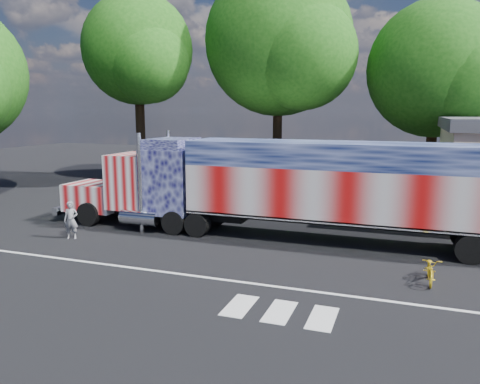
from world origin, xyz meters
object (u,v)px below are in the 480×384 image
(woman, at_px, (71,220))
(tree_nw_a, at_px, (139,50))
(coach_bus, at_px, (267,170))
(tree_n_mid, at_px, (281,42))
(semi_truck, at_px, (289,185))
(bicycle, at_px, (430,269))
(tree_ne_a, at_px, (439,70))

(woman, xyz_separation_m, tree_nw_a, (-5.58, 15.13, 9.18))
(coach_bus, xyz_separation_m, woman, (-5.30, -12.38, -0.98))
(coach_bus, relative_size, tree_nw_a, 0.85)
(tree_n_mid, bearing_deg, coach_bus, -81.62)
(woman, bearing_deg, semi_truck, -2.50)
(tree_nw_a, bearing_deg, coach_bus, -14.15)
(bicycle, relative_size, tree_n_mid, 0.11)
(coach_bus, relative_size, tree_n_mid, 0.75)
(bicycle, xyz_separation_m, tree_n_mid, (-10.29, 19.00, 10.12))
(coach_bus, xyz_separation_m, tree_n_mid, (-0.92, 6.24, 8.75))
(coach_bus, bearing_deg, woman, -113.17)
(coach_bus, distance_m, tree_n_mid, 10.79)
(woman, xyz_separation_m, tree_ne_a, (15.40, 19.40, 7.50))
(woman, bearing_deg, tree_ne_a, 28.50)
(coach_bus, xyz_separation_m, bicycle, (9.37, -12.76, -1.37))
(semi_truck, bearing_deg, tree_nw_a, 141.02)
(tree_ne_a, distance_m, tree_n_mid, 11.27)
(semi_truck, xyz_separation_m, tree_ne_a, (6.44, 16.04, 5.97))
(woman, distance_m, tree_nw_a, 18.55)
(coach_bus, relative_size, bicycle, 7.10)
(semi_truck, xyz_separation_m, tree_n_mid, (-4.58, 15.26, 8.20))
(woman, height_order, tree_ne_a, tree_ne_a)
(coach_bus, xyz_separation_m, tree_ne_a, (10.10, 7.02, 6.52))
(tree_nw_a, distance_m, tree_ne_a, 21.48)
(tree_n_mid, bearing_deg, tree_ne_a, 4.07)
(coach_bus, relative_size, woman, 7.21)
(bicycle, bearing_deg, semi_truck, 145.44)
(coach_bus, distance_m, tree_ne_a, 13.92)
(tree_n_mid, bearing_deg, semi_truck, -73.29)
(woman, relative_size, tree_ne_a, 0.13)
(coach_bus, height_order, tree_ne_a, tree_ne_a)
(woman, relative_size, tree_nw_a, 0.12)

